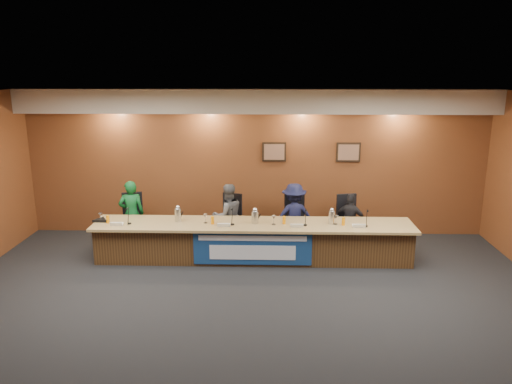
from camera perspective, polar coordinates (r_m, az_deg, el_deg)
floor at (r=7.66m, az=-0.96°, el=-14.42°), size 10.00×10.00×0.00m
ceiling at (r=6.73m, az=-1.08°, el=10.20°), size 10.00×8.00×0.04m
wall_back at (r=10.91m, az=-0.03°, el=3.36°), size 10.00×0.04×3.20m
soffit at (r=10.48m, az=-0.07°, el=10.35°), size 10.00×0.50×0.50m
dais_body at (r=9.70m, az=-0.31°, el=-5.74°), size 6.00×0.80×0.70m
dais_top at (r=9.53m, az=-0.33°, el=-3.73°), size 6.10×0.95×0.05m
banner at (r=9.30m, az=-0.41°, el=-6.45°), size 2.20×0.02×0.65m
banner_text_upper at (r=9.22m, az=-0.41°, el=-5.32°), size 2.00×0.01×0.10m
banner_text_lower at (r=9.32m, az=-0.41°, el=-6.94°), size 1.60×0.01×0.28m
wall_photo_left at (r=10.83m, az=2.09°, el=4.61°), size 0.52×0.04×0.42m
wall_photo_right at (r=10.96m, az=10.51°, el=4.49°), size 0.52×0.04×0.42m
panelist_a at (r=10.60m, az=-14.03°, el=-2.42°), size 0.57×0.44×1.40m
panelist_b at (r=10.26m, az=-3.23°, el=-2.74°), size 0.80×0.73×1.34m
panelist_c at (r=10.23m, az=4.34°, el=-2.76°), size 0.95×0.64×1.36m
panelist_d at (r=10.38m, az=10.72°, el=-3.31°), size 0.73×0.51×1.16m
office_chair_a at (r=10.76m, az=-13.81°, el=-3.39°), size 0.60×0.60×0.08m
office_chair_b at (r=10.41m, az=-3.17°, el=-3.58°), size 0.61×0.61×0.08m
office_chair_c at (r=10.38m, az=4.30°, el=-3.65°), size 0.53×0.53×0.08m
office_chair_d at (r=10.50m, az=10.61°, el=-3.65°), size 0.57×0.57×0.08m
nameplate_a at (r=9.71m, az=-15.70°, el=-3.51°), size 0.24×0.08×0.10m
microphone_a at (r=9.78m, az=-14.26°, el=-3.50°), size 0.07×0.07×0.02m
juice_glass_a at (r=9.92m, az=-16.57°, el=-3.02°), size 0.06×0.06×0.15m
water_glass_a at (r=10.01m, az=-17.32°, el=-2.82°), size 0.08×0.08×0.18m
nameplate_b at (r=9.31m, az=-3.74°, el=-3.76°), size 0.24×0.08×0.10m
microphone_b at (r=9.44m, az=-2.71°, el=-3.71°), size 0.07×0.07×0.02m
juice_glass_b at (r=9.49m, az=-4.99°, el=-3.24°), size 0.06×0.06×0.15m
water_glass_b at (r=9.56m, az=-5.81°, el=-3.03°), size 0.08×0.08×0.18m
nameplate_c at (r=9.28m, az=4.71°, el=-3.83°), size 0.24×0.08×0.10m
microphone_c at (r=9.43m, az=5.64°, el=-3.77°), size 0.07×0.07×0.02m
juice_glass_c at (r=9.47m, az=3.23°, el=-3.23°), size 0.06×0.06×0.15m
water_glass_c at (r=9.42m, az=2.04°, el=-3.22°), size 0.08×0.08×0.18m
nameplate_d at (r=9.44m, az=11.73°, el=-3.78°), size 0.24×0.08×0.10m
microphone_d at (r=9.56m, az=12.44°, el=-3.80°), size 0.07×0.07×0.02m
juice_glass_d at (r=9.53m, az=9.96°, el=-3.33°), size 0.06×0.06×0.15m
water_glass_d at (r=9.55m, az=9.11°, el=-3.16°), size 0.08×0.08×0.18m
carafe_left at (r=9.70m, az=-8.90°, el=-2.61°), size 0.13×0.13×0.26m
carafe_mid at (r=9.48m, az=-0.11°, el=-2.91°), size 0.13×0.13×0.24m
carafe_right at (r=9.56m, az=8.64°, el=-2.89°), size 0.12×0.12×0.26m
speakerphone at (r=10.08m, az=-17.32°, el=-3.08°), size 0.32×0.32×0.05m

